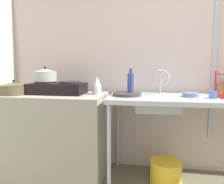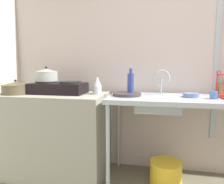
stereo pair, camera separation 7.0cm
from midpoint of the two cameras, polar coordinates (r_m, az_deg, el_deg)
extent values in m
cube|color=beige|center=(2.41, 24.83, 10.00)|extent=(5.19, 0.10, 2.56)
cube|color=#A3B0B5|center=(2.37, 25.82, 13.12)|extent=(0.05, 0.01, 2.05)
cube|color=gray|center=(2.30, -16.61, -11.01)|extent=(1.09, 0.63, 0.85)
cube|color=#A3B0B5|center=(2.00, 17.90, -1.76)|extent=(1.36, 0.63, 0.04)
cylinder|color=#9EB3BC|center=(1.87, -1.98, -15.69)|extent=(0.04, 0.04, 0.81)
cylinder|color=#A5ACB1|center=(2.37, 0.65, -10.65)|extent=(0.04, 0.04, 0.81)
cube|color=black|center=(2.17, -15.55, 0.95)|extent=(0.54, 0.31, 0.11)
cylinder|color=black|center=(2.23, -18.66, 2.59)|extent=(0.22, 0.22, 0.02)
cylinder|color=black|center=(2.12, -12.40, 2.59)|extent=(0.22, 0.22, 0.02)
cylinder|color=#98A29B|center=(2.22, -18.72, 4.06)|extent=(0.22, 0.22, 0.10)
cone|color=#9B9995|center=(2.22, -18.78, 5.69)|extent=(0.23, 0.23, 0.03)
sphere|color=black|center=(2.22, -18.81, 6.39)|extent=(0.02, 0.02, 0.02)
cylinder|color=brown|center=(2.27, -26.11, 0.55)|extent=(0.26, 0.26, 0.09)
cone|color=brown|center=(2.27, -26.19, 2.08)|extent=(0.27, 0.27, 0.03)
sphere|color=black|center=(2.26, -26.23, 2.76)|extent=(0.02, 0.02, 0.02)
cylinder|color=silver|center=(2.07, -5.11, 0.53)|extent=(0.09, 0.09, 0.08)
cone|color=silver|center=(2.07, -5.13, 2.98)|extent=(0.08, 0.08, 0.10)
cube|color=#A3B0B5|center=(1.96, 11.46, -3.12)|extent=(0.40, 0.32, 0.13)
cylinder|color=#A3B0B5|center=(2.13, 12.18, 1.70)|extent=(0.02, 0.02, 0.17)
torus|color=#A3B0B5|center=(2.05, 12.34, 3.82)|extent=(0.16, 0.02, 0.16)
cylinder|color=#393134|center=(1.96, 3.13, -0.60)|extent=(0.27, 0.27, 0.03)
cylinder|color=red|center=(1.98, 27.57, 1.67)|extent=(0.01, 0.01, 0.23)
cylinder|color=red|center=(2.21, 25.62, 2.27)|extent=(0.01, 0.01, 0.23)
cylinder|color=#4A71B7|center=(1.98, 25.12, -0.67)|extent=(0.07, 0.07, 0.06)
cylinder|color=#5874A0|center=(2.01, 19.77, -0.72)|extent=(0.14, 0.14, 0.04)
cylinder|color=navy|center=(2.00, 4.13, 2.12)|extent=(0.06, 0.06, 0.21)
cylinder|color=navy|center=(1.99, 4.16, 5.78)|extent=(0.03, 0.03, 0.05)
cylinder|color=olive|center=(2.34, 26.99, 0.85)|extent=(0.08, 0.08, 0.11)
cylinder|color=olive|center=(2.33, 27.10, 2.89)|extent=(0.09, 0.03, 0.20)
cylinder|color=gold|center=(2.19, 13.55, -20.68)|extent=(0.30, 0.30, 0.23)
camera|label=1|loc=(0.04, -91.01, -0.13)|focal=33.31mm
camera|label=2|loc=(0.04, 88.99, 0.13)|focal=33.31mm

